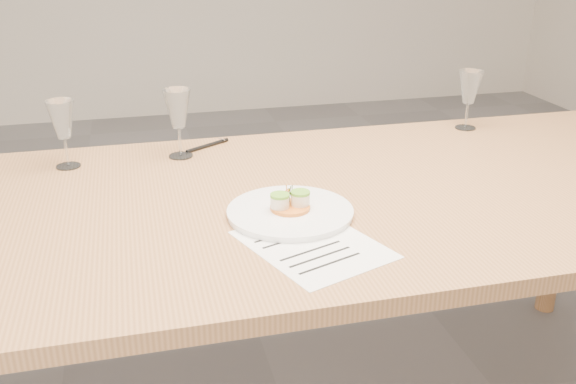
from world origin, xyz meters
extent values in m
cube|color=#AF7B4C|center=(0.00, 0.00, 0.73)|extent=(2.40, 1.00, 0.04)
cylinder|color=#AF7B4C|center=(1.10, 0.40, 0.35)|extent=(0.07, 0.07, 0.71)
cylinder|color=white|center=(-0.04, -0.12, 0.76)|extent=(0.28, 0.28, 0.01)
cylinder|color=white|center=(-0.04, -0.12, 0.76)|extent=(0.29, 0.29, 0.01)
cylinder|color=orange|center=(-0.04, -0.12, 0.77)|extent=(0.09, 0.09, 0.01)
cylinder|color=beige|center=(-0.06, -0.12, 0.79)|extent=(0.04, 0.04, 0.03)
cylinder|color=beige|center=(-0.02, -0.12, 0.79)|extent=(0.04, 0.04, 0.03)
cylinder|color=#74AF30|center=(-0.06, -0.12, 0.80)|extent=(0.04, 0.04, 0.01)
cylinder|color=#74AF30|center=(-0.02, -0.12, 0.80)|extent=(0.04, 0.04, 0.01)
cylinder|color=tan|center=(0.02, -0.16, 0.76)|extent=(0.04, 0.04, 0.00)
cube|color=white|center=(-0.03, -0.27, 0.75)|extent=(0.32, 0.36, 0.00)
cube|color=black|center=(-0.09, -0.18, 0.75)|extent=(0.09, 0.04, 0.00)
cube|color=black|center=(-0.08, -0.21, 0.75)|extent=(0.14, 0.06, 0.00)
cube|color=black|center=(-0.06, -0.24, 0.75)|extent=(0.14, 0.06, 0.00)
cube|color=black|center=(-0.04, -0.30, 0.75)|extent=(0.14, 0.06, 0.00)
cube|color=black|center=(-0.03, -0.33, 0.75)|extent=(0.14, 0.06, 0.00)
cube|color=black|center=(-0.02, -0.36, 0.75)|extent=(0.14, 0.06, 0.00)
cylinder|color=black|center=(-0.16, 0.41, 0.76)|extent=(0.14, 0.09, 0.01)
cube|color=silver|center=(-0.11, 0.44, 0.76)|extent=(0.02, 0.03, 0.00)
cylinder|color=white|center=(-0.55, 0.34, 0.75)|extent=(0.07, 0.07, 0.00)
cylinder|color=white|center=(-0.55, 0.34, 0.79)|extent=(0.01, 0.01, 0.08)
cone|color=white|center=(-0.55, 0.34, 0.88)|extent=(0.07, 0.07, 0.10)
cylinder|color=white|center=(-0.24, 0.35, 0.75)|extent=(0.07, 0.07, 0.00)
cylinder|color=white|center=(-0.24, 0.35, 0.80)|extent=(0.01, 0.01, 0.08)
cone|color=white|center=(-0.24, 0.35, 0.89)|extent=(0.08, 0.08, 0.11)
cylinder|color=white|center=(0.68, 0.40, 0.75)|extent=(0.07, 0.07, 0.00)
cylinder|color=white|center=(0.68, 0.40, 0.79)|extent=(0.01, 0.01, 0.08)
cone|color=white|center=(0.68, 0.40, 0.89)|extent=(0.08, 0.08, 0.10)
camera|label=1|loc=(-0.37, -1.40, 1.36)|focal=40.00mm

